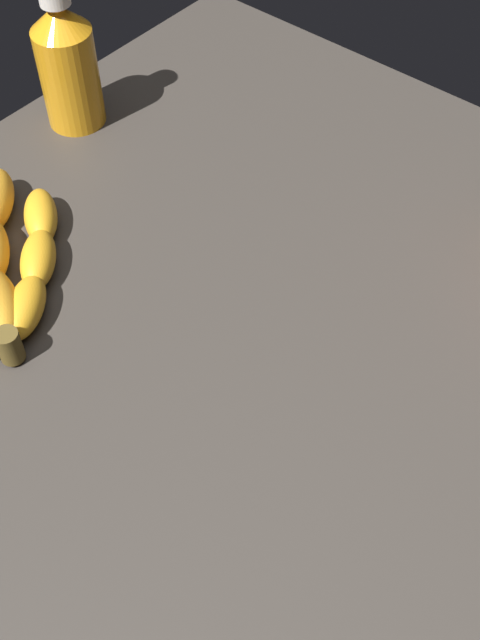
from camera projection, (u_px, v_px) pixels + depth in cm
name	position (u px, v px, depth cm)	size (l,w,h in cm)	color
ground_plane	(219.00, 323.00, 68.43)	(78.14, 68.59, 3.82)	#38332D
honey_bottle	(67.00, 62.00, 77.73)	(5.93, 5.93, 15.47)	orange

